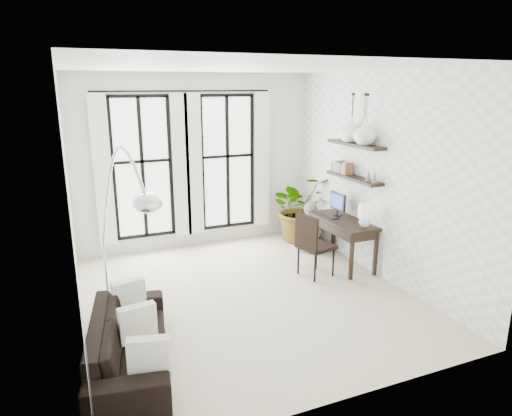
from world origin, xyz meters
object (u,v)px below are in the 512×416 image
desk (344,224)px  desk_chair (312,242)px  arc_lamp (121,191)px  buddha (310,230)px  plant (300,207)px  sofa (129,342)px

desk → desk_chair: desk is taller
arc_lamp → buddha: 4.18m
plant → desk: 1.47m
desk → desk_chair: 0.77m
plant → buddha: (-0.09, -0.57, -0.28)m
sofa → buddha: 4.37m
sofa → desk: bearing=-58.0°
desk_chair → buddha: (0.59, 1.11, -0.21)m
sofa → buddha: size_ratio=2.21×
arc_lamp → desk_chair: bearing=12.9°
plant → desk: size_ratio=0.99×
desk_chair → buddha: size_ratio=1.14×
plant → arc_lamp: size_ratio=0.57×
desk → buddha: size_ratio=1.48×
desk → desk_chair: (-0.73, -0.21, -0.15)m
buddha → desk: bearing=-81.5°
plant → arc_lamp: arc_lamp is taller
plant → desk_chair: size_ratio=1.28×
plant → arc_lamp: (-3.60, -2.34, 1.15)m
sofa → arc_lamp: (0.10, 0.69, 1.52)m
desk_chair → desk: bearing=3.2°
arc_lamp → buddha: arc_lamp is taller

